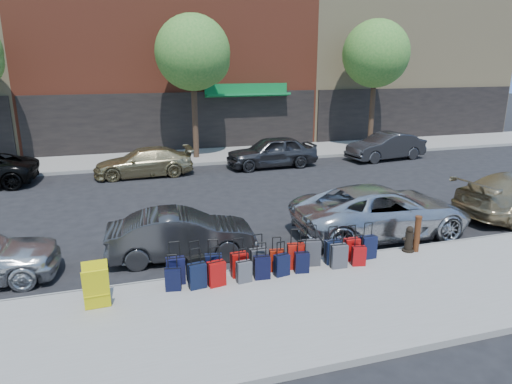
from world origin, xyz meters
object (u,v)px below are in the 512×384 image
object	(u,v)px
suitcase_front_5	(277,260)
fire_hydrant	(409,240)
tree_center	(196,55)
tree_right	(378,56)
car_near_1	(182,234)
car_far_1	(144,162)
car_far_3	(386,146)
car_far_2	(272,152)
display_rack	(96,287)
bollard	(417,233)
car_near_2	(382,211)

from	to	relation	value
suitcase_front_5	fire_hydrant	world-z (taller)	suitcase_front_5
tree_center	tree_right	distance (m)	10.50
suitcase_front_5	car_near_1	bearing A→B (deg)	147.90
suitcase_front_5	car_far_1	distance (m)	11.70
car_far_1	car_far_3	world-z (taller)	car_far_3
suitcase_front_5	car_far_3	xyz separation A→B (m)	(10.24, 11.43, 0.29)
car_far_2	car_far_3	size ratio (longest dim) A/B	1.04
display_rack	tree_right	bearing A→B (deg)	41.53
bollard	car_near_2	bearing A→B (deg)	90.50
tree_right	fire_hydrant	distance (m)	16.77
fire_hydrant	car_far_3	bearing A→B (deg)	71.78
car_near_2	car_far_1	size ratio (longest dim) A/B	1.21
bollard	car_far_3	world-z (taller)	car_far_3
tree_center	car_near_2	distance (m)	13.81
car_near_1	suitcase_front_5	bearing A→B (deg)	-128.07
tree_right	suitcase_front_5	bearing A→B (deg)	-127.88
display_rack	car_far_2	world-z (taller)	car_far_2
bollard	car_far_1	world-z (taller)	car_far_1
car_far_1	suitcase_front_5	bearing A→B (deg)	11.61
display_rack	car_far_1	bearing A→B (deg)	79.14
tree_right	car_near_2	distance (m)	15.21
display_rack	car_far_1	world-z (taller)	car_far_1
car_near_1	car_far_3	xyz separation A→B (m)	(12.28, 9.61, 0.07)
car_near_1	car_near_2	size ratio (longest dim) A/B	0.73
tree_center	car_far_3	distance (m)	11.07
car_near_1	car_near_2	xyz separation A→B (m)	(6.01, -0.07, 0.10)
car_near_1	car_near_2	distance (m)	6.01
car_far_3	suitcase_front_5	bearing A→B (deg)	-49.32
car_near_2	bollard	bearing A→B (deg)	-178.46
tree_center	fire_hydrant	xyz separation A→B (m)	(3.15, -14.24, -4.93)
tree_right	car_near_1	size ratio (longest dim) A/B	1.86
tree_right	car_far_2	size ratio (longest dim) A/B	1.61
fire_hydrant	car_far_2	bearing A→B (deg)	101.32
display_rack	car_far_3	bearing A→B (deg)	37.10
fire_hydrant	bollard	bearing A→B (deg)	-7.02
bollard	car_far_1	distance (m)	13.09
bollard	car_far_1	size ratio (longest dim) A/B	0.22
car_near_2	fire_hydrant	bearing A→B (deg)	175.02
tree_center	car_near_1	xyz separation A→B (m)	(-2.68, -12.50, -4.77)
fire_hydrant	car_far_2	xyz separation A→B (m)	(0.01, 11.42, 0.29)
car_near_2	tree_right	bearing A→B (deg)	-28.68
suitcase_front_5	car_near_2	xyz separation A→B (m)	(3.97, 1.75, 0.33)
fire_hydrant	car_far_1	xyz separation A→B (m)	(-6.21, 11.36, 0.17)
display_rack	fire_hydrant	bearing A→B (deg)	1.78
display_rack	car_far_1	xyz separation A→B (m)	(1.73, 11.98, 0.04)
tree_right	car_far_1	xyz separation A→B (m)	(-13.56, -2.88, -4.77)
fire_hydrant	car_near_2	world-z (taller)	car_near_2
fire_hydrant	car_far_1	size ratio (longest dim) A/B	0.16
tree_right	car_far_3	xyz separation A→B (m)	(-0.91, -2.90, -4.70)
tree_center	suitcase_front_5	distance (m)	15.18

